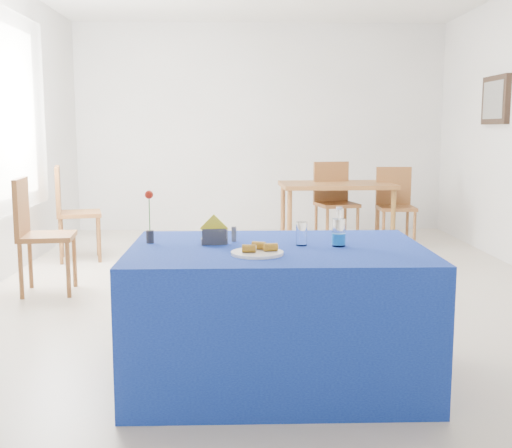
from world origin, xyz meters
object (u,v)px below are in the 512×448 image
at_px(chair_win_b, 70,206).
at_px(water_bottle, 339,233).
at_px(oak_table, 336,189).
at_px(plate, 257,253).
at_px(blue_table, 277,314).
at_px(chair_bg_right, 395,201).
at_px(chair_win_a, 36,227).
at_px(chair_bg_left, 334,197).

bearing_deg(chair_win_b, water_bottle, -159.14).
bearing_deg(oak_table, chair_win_b, -165.01).
bearing_deg(plate, chair_win_b, 117.55).
relative_size(plate, blue_table, 0.17).
xyz_separation_m(blue_table, chair_bg_right, (1.67, 4.13, 0.16)).
height_order(blue_table, chair_win_a, chair_win_a).
bearing_deg(blue_table, water_bottle, 0.26).
bearing_deg(water_bottle, chair_win_a, 138.74).
distance_m(plate, chair_win_a, 2.85).
relative_size(blue_table, chair_bg_right, 1.70).
xyz_separation_m(plate, chair_bg_left, (1.08, 4.48, -0.19)).
bearing_deg(chair_win_a, chair_bg_left, -57.79).
relative_size(chair_bg_right, chair_win_b, 0.93).
relative_size(oak_table, chair_win_a, 1.36).
xyz_separation_m(plate, chair_win_b, (-1.87, 3.58, -0.19)).
bearing_deg(water_bottle, chair_bg_right, 72.06).
bearing_deg(plate, blue_table, 62.11).
height_order(chair_bg_left, chair_win_b, chair_win_b).
xyz_separation_m(chair_bg_right, chair_win_a, (-3.59, -2.15, 0.03)).
height_order(plate, blue_table, plate).
bearing_deg(plate, oak_table, 76.06).
distance_m(water_bottle, chair_win_b, 4.09).
bearing_deg(chair_win_a, blue_table, -142.09).
distance_m(chair_bg_left, chair_bg_right, 0.72).
relative_size(chair_bg_left, chair_win_a, 1.01).
xyz_separation_m(oak_table, chair_bg_right, (0.70, -0.03, -0.13)).
height_order(water_bottle, chair_bg_left, chair_bg_left).
distance_m(blue_table, chair_win_b, 3.91).
relative_size(plate, chair_bg_left, 0.27).
xyz_separation_m(water_bottle, chair_win_b, (-2.32, 3.36, -0.25)).
distance_m(water_bottle, chair_win_a, 3.01).
bearing_deg(blue_table, oak_table, 76.87).
xyz_separation_m(oak_table, chair_win_a, (-2.89, -2.18, -0.11)).
bearing_deg(oak_table, chair_bg_right, -2.20).
xyz_separation_m(oak_table, chair_win_b, (-2.95, -0.79, -0.10)).
xyz_separation_m(oak_table, chair_bg_left, (-0.01, 0.11, -0.10)).
xyz_separation_m(chair_bg_left, chair_win_b, (-2.95, -0.90, 0.01)).
xyz_separation_m(blue_table, water_bottle, (0.34, 0.00, 0.45)).
bearing_deg(water_bottle, blue_table, -179.74).
bearing_deg(blue_table, plate, -117.89).
bearing_deg(chair_win_b, plate, -166.22).
bearing_deg(chair_win_b, oak_table, -88.77).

